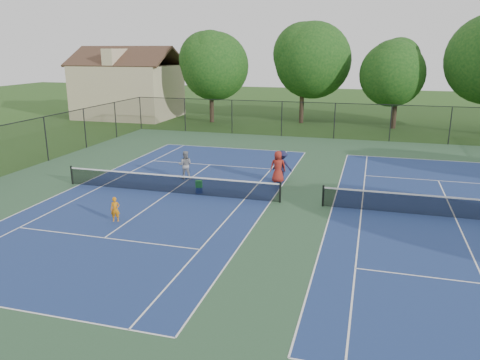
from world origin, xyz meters
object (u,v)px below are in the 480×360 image
(tree_back_b, at_px, (303,57))
(bystander_c, at_px, (278,167))
(child_player, at_px, (115,209))
(ball_hopper, at_px, (199,184))
(bystander_b, at_px, (282,166))
(tree_back_c, at_px, (398,70))
(instructor, at_px, (185,165))
(clapboard_house, at_px, (128,89))
(tree_back_a, at_px, (211,62))
(ball_crate, at_px, (199,190))

(tree_back_b, height_order, bystander_c, tree_back_b)
(child_player, height_order, ball_hopper, child_player)
(tree_back_b, relative_size, ball_hopper, 27.20)
(tree_back_b, relative_size, bystander_c, 5.51)
(bystander_b, bearing_deg, tree_back_b, -78.04)
(tree_back_c, height_order, bystander_b, tree_back_c)
(bystander_c, bearing_deg, ball_hopper, 25.62)
(child_player, distance_m, instructor, 7.40)
(child_player, bearing_deg, instructor, 66.72)
(clapboard_house, relative_size, child_player, 9.69)
(tree_back_a, bearing_deg, bystander_b, -60.68)
(tree_back_c, relative_size, instructor, 5.03)
(tree_back_c, bearing_deg, ball_hopper, -113.10)
(bystander_b, bearing_deg, bystander_c, 68.75)
(ball_crate, bearing_deg, ball_hopper, 0.00)
(tree_back_a, bearing_deg, tree_back_c, 3.18)
(tree_back_c, bearing_deg, ball_crate, -113.10)
(child_player, distance_m, ball_hopper, 5.37)
(ball_crate, bearing_deg, tree_back_a, 107.65)
(bystander_c, relative_size, ball_hopper, 4.93)
(tree_back_a, height_order, tree_back_c, tree_back_a)
(clapboard_house, distance_m, instructor, 27.30)
(tree_back_a, xyz_separation_m, clapboard_house, (-10.00, 1.00, -2.95))
(bystander_c, xyz_separation_m, ball_crate, (-3.59, -3.20, -0.75))
(instructor, distance_m, bystander_b, 5.63)
(clapboard_house, distance_m, ball_crate, 30.34)
(tree_back_a, distance_m, ball_crate, 25.45)
(tree_back_a, xyz_separation_m, bystander_b, (11.27, -20.07, -5.15))
(tree_back_c, relative_size, clapboard_house, 0.78)
(ball_crate, relative_size, ball_hopper, 0.96)
(tree_back_c, bearing_deg, bystander_b, -107.72)
(bystander_b, bearing_deg, tree_back_a, -54.59)
(tree_back_b, height_order, ball_hopper, tree_back_b)
(ball_crate, bearing_deg, tree_back_c, 66.90)
(clapboard_house, distance_m, ball_hopper, 30.31)
(bystander_b, distance_m, ball_crate, 5.21)
(tree_back_c, bearing_deg, bystander_c, -107.88)
(ball_hopper, bearing_deg, tree_back_c, 66.90)
(bystander_b, relative_size, bystander_c, 0.98)
(clapboard_house, height_order, ball_hopper, clapboard_house)
(tree_back_c, xyz_separation_m, child_player, (-12.54, -29.56, -4.92))
(tree_back_b, height_order, instructor, tree_back_b)
(tree_back_a, relative_size, instructor, 5.48)
(tree_back_a, relative_size, clapboard_house, 0.85)
(tree_back_a, relative_size, bystander_b, 5.12)
(bystander_b, bearing_deg, instructor, 17.50)
(tree_back_b, distance_m, instructor, 24.10)
(bystander_b, height_order, ball_crate, bystander_b)
(tree_back_c, relative_size, child_player, 7.54)
(tree_back_a, height_order, instructor, tree_back_a)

